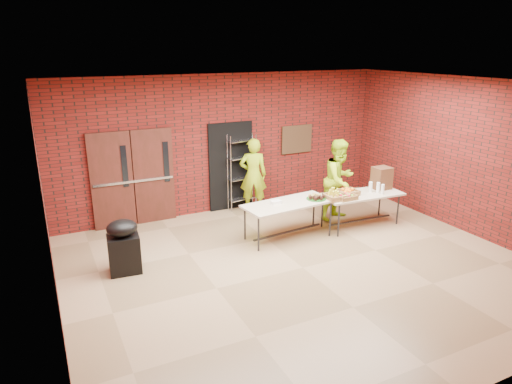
# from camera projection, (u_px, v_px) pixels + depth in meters

# --- Properties ---
(room) EXTENTS (8.08, 7.08, 3.28)m
(room) POSITION_uv_depth(u_px,v_px,m) (306.00, 182.00, 7.66)
(room) COLOR olive
(room) RESTS_ON ground
(double_doors) EXTENTS (1.78, 0.12, 2.10)m
(double_doors) POSITION_uv_depth(u_px,v_px,m) (133.00, 178.00, 9.84)
(double_doors) COLOR #4A1B15
(double_doors) RESTS_ON room
(dark_doorway) EXTENTS (1.10, 0.06, 2.10)m
(dark_doorway) POSITION_uv_depth(u_px,v_px,m) (231.00, 166.00, 10.82)
(dark_doorway) COLOR black
(dark_doorway) RESTS_ON room
(bronze_plaque) EXTENTS (0.85, 0.04, 0.70)m
(bronze_plaque) POSITION_uv_depth(u_px,v_px,m) (297.00, 139.00, 11.42)
(bronze_plaque) COLOR #462D1C
(bronze_plaque) RESTS_ON room
(wire_rack) EXTENTS (0.70, 0.32, 1.83)m
(wire_rack) POSITION_uv_depth(u_px,v_px,m) (242.00, 172.00, 10.84)
(wire_rack) COLOR #A8A9AF
(wire_rack) RESTS_ON room
(table_left) EXTENTS (1.93, 0.95, 0.77)m
(table_left) POSITION_uv_depth(u_px,v_px,m) (288.00, 206.00, 9.21)
(table_left) COLOR #BCB08F
(table_left) RESTS_ON room
(table_right) EXTENTS (1.83, 0.84, 0.74)m
(table_right) POSITION_uv_depth(u_px,v_px,m) (361.00, 196.00, 9.87)
(table_right) COLOR #BCB08F
(table_right) RESTS_ON room
(basket_bananas) EXTENTS (0.47, 0.36, 0.15)m
(basket_bananas) POSITION_uv_depth(u_px,v_px,m) (336.00, 196.00, 9.46)
(basket_bananas) COLOR olive
(basket_bananas) RESTS_ON table_right
(basket_oranges) EXTENTS (0.43, 0.34, 0.14)m
(basket_oranges) POSITION_uv_depth(u_px,v_px,m) (348.00, 192.00, 9.75)
(basket_oranges) COLOR olive
(basket_oranges) RESTS_ON table_right
(basket_apples) EXTENTS (0.40, 0.31, 0.12)m
(basket_apples) POSITION_uv_depth(u_px,v_px,m) (346.00, 197.00, 9.47)
(basket_apples) COLOR olive
(basket_apples) RESTS_ON table_right
(muffin_tray) EXTENTS (0.41, 0.41, 0.10)m
(muffin_tray) POSITION_uv_depth(u_px,v_px,m) (316.00, 197.00, 9.39)
(muffin_tray) COLOR #195516
(muffin_tray) RESTS_ON table_left
(napkin_box) EXTENTS (0.20, 0.13, 0.07)m
(napkin_box) POSITION_uv_depth(u_px,v_px,m) (276.00, 202.00, 9.12)
(napkin_box) COLOR white
(napkin_box) RESTS_ON table_left
(coffee_dispenser) EXTENTS (0.37, 0.33, 0.49)m
(coffee_dispenser) POSITION_uv_depth(u_px,v_px,m) (382.00, 178.00, 10.12)
(coffee_dispenser) COLOR #55321D
(coffee_dispenser) RESTS_ON table_right
(cup_stack_front) EXTENTS (0.08, 0.08, 0.23)m
(cup_stack_front) POSITION_uv_depth(u_px,v_px,m) (378.00, 188.00, 9.88)
(cup_stack_front) COLOR white
(cup_stack_front) RESTS_ON table_right
(cup_stack_mid) EXTENTS (0.07, 0.07, 0.22)m
(cup_stack_mid) POSITION_uv_depth(u_px,v_px,m) (383.00, 189.00, 9.77)
(cup_stack_mid) COLOR white
(cup_stack_mid) RESTS_ON table_right
(cup_stack_back) EXTENTS (0.08, 0.08, 0.23)m
(cup_stack_back) POSITION_uv_depth(u_px,v_px,m) (371.00, 187.00, 9.91)
(cup_stack_back) COLOR white
(cup_stack_back) RESTS_ON table_right
(covered_grill) EXTENTS (0.57, 0.49, 0.97)m
(covered_grill) POSITION_uv_depth(u_px,v_px,m) (124.00, 246.00, 7.87)
(covered_grill) COLOR black
(covered_grill) RESTS_ON room
(volunteer_woman) EXTENTS (0.75, 0.63, 1.76)m
(volunteer_woman) POSITION_uv_depth(u_px,v_px,m) (253.00, 175.00, 10.74)
(volunteer_woman) COLOR #A2CA16
(volunteer_woman) RESTS_ON room
(volunteer_man) EXTENTS (1.06, 0.93, 1.84)m
(volunteer_man) POSITION_uv_depth(u_px,v_px,m) (339.00, 180.00, 10.22)
(volunteer_man) COLOR #A2CA16
(volunteer_man) RESTS_ON room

